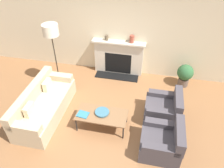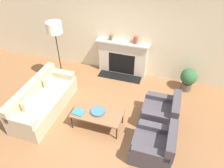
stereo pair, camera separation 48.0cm
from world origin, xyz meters
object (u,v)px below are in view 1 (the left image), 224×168
object	(u,v)px
coffee_table	(102,115)
floor_lamp	(51,34)
fireplace	(119,58)
mantel_vase_left	(107,38)
armchair_far	(164,109)
armchair_near	(163,142)
potted_plant	(185,74)
book	(83,114)
couch	(44,105)
bowl	(102,112)
mantel_vase_center_left	(132,39)

from	to	relation	value
coffee_table	floor_lamp	size ratio (longest dim) A/B	0.62
fireplace	mantel_vase_left	bearing A→B (deg)	177.90
armchair_far	coffee_table	bearing A→B (deg)	-66.60
armchair_near	armchair_far	distance (m)	1.05
floor_lamp	potted_plant	bearing A→B (deg)	11.43
fireplace	mantel_vase_left	world-z (taller)	mantel_vase_left
armchair_near	book	distance (m)	1.95
mantel_vase_left	armchair_near	bearing A→B (deg)	-56.25
coffee_table	floor_lamp	world-z (taller)	floor_lamp
couch	armchair_far	distance (m)	3.11
fireplace	book	distance (m)	2.59
fireplace	potted_plant	distance (m)	2.13
fireplace	potted_plant	world-z (taller)	fireplace
couch	armchair_far	world-z (taller)	couch
armchair_far	potted_plant	size ratio (longest dim) A/B	1.22
fireplace	floor_lamp	size ratio (longest dim) A/B	0.85
fireplace	book	world-z (taller)	fireplace
bowl	potted_plant	world-z (taller)	potted_plant
coffee_table	potted_plant	xyz separation A→B (m)	(2.05, 2.17, 0.02)
mantel_vase_center_left	potted_plant	bearing A→B (deg)	-9.78
fireplace	armchair_far	distance (m)	2.38
coffee_table	mantel_vase_left	xyz separation A→B (m)	(-0.45, 2.46, 0.83)
couch	armchair_far	xyz separation A→B (m)	(3.06, 0.54, -0.02)
armchair_far	fireplace	bearing A→B (deg)	-139.80
couch	coffee_table	bearing A→B (deg)	-93.58
armchair_near	coffee_table	world-z (taller)	armchair_near
coffee_table	book	world-z (taller)	book
couch	mantel_vase_left	distance (m)	2.78
book	fireplace	bearing A→B (deg)	88.50
armchair_near	coffee_table	size ratio (longest dim) A/B	0.71
mantel_vase_left	armchair_far	bearing A→B (deg)	-43.49
coffee_table	armchair_near	bearing A→B (deg)	-15.71
bowl	mantel_vase_left	distance (m)	2.58
armchair_near	floor_lamp	world-z (taller)	floor_lamp
mantel_vase_center_left	potted_plant	distance (m)	1.93
couch	armchair_near	distance (m)	3.10
fireplace	mantel_vase_center_left	world-z (taller)	mantel_vase_center_left
bowl	floor_lamp	bearing A→B (deg)	141.59
potted_plant	couch	bearing A→B (deg)	-150.35
fireplace	potted_plant	bearing A→B (deg)	-7.59
mantel_vase_left	bowl	bearing A→B (deg)	-79.56
mantel_vase_left	coffee_table	bearing A→B (deg)	-79.70
floor_lamp	mantel_vase_center_left	xyz separation A→B (m)	(2.06, 1.06, -0.45)
bowl	mantel_vase_center_left	distance (m)	2.57
armchair_far	mantel_vase_center_left	size ratio (longest dim) A/B	3.77
mantel_vase_left	mantel_vase_center_left	distance (m)	0.79
book	couch	bearing A→B (deg)	176.65
fireplace	couch	distance (m)	2.81
fireplace	coffee_table	distance (m)	2.45
bowl	floor_lamp	size ratio (longest dim) A/B	0.18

